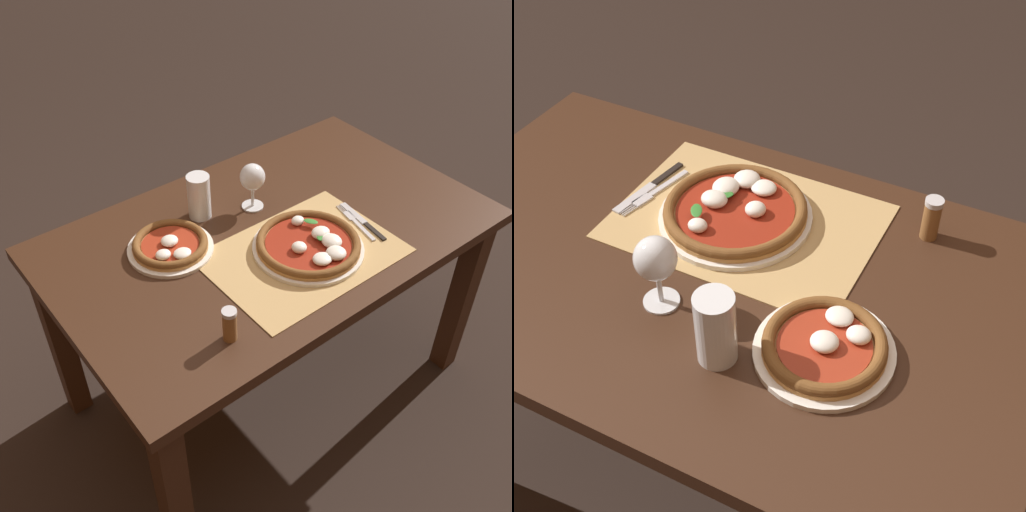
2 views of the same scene
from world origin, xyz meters
TOP-DOWN VIEW (x-y plane):
  - ground_plane at (0.00, 0.00)m, footprint 24.00×24.00m
  - dining_table at (0.00, 0.00)m, footprint 1.34×0.83m
  - paper_placemat at (-0.00, -0.15)m, footprint 0.55×0.39m
  - pizza_near at (0.03, -0.15)m, footprint 0.33×0.33m
  - pizza_far at (-0.29, 0.10)m, footprint 0.25×0.25m
  - wine_glass at (0.03, 0.13)m, footprint 0.08×0.08m
  - pint_glass at (-0.13, 0.19)m, footprint 0.07×0.07m
  - fork at (0.23, -0.14)m, footprint 0.06×0.20m
  - knife at (0.25, -0.15)m, footprint 0.05×0.22m
  - pepper_shaker at (-0.36, -0.28)m, footprint 0.04×0.04m

SIDE VIEW (x-z plane):
  - ground_plane at x=0.00m, z-range 0.00..0.00m
  - dining_table at x=0.00m, z-range 0.26..1.00m
  - paper_placemat at x=0.00m, z-range 0.74..0.74m
  - fork at x=0.23m, z-range 0.74..0.75m
  - knife at x=0.25m, z-range 0.74..0.75m
  - pizza_far at x=-0.29m, z-range 0.74..0.78m
  - pizza_near at x=0.03m, z-range 0.74..0.79m
  - pepper_shaker at x=-0.36m, z-range 0.74..0.84m
  - pint_glass at x=-0.13m, z-range 0.74..0.88m
  - wine_glass at x=0.03m, z-range 0.77..0.92m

